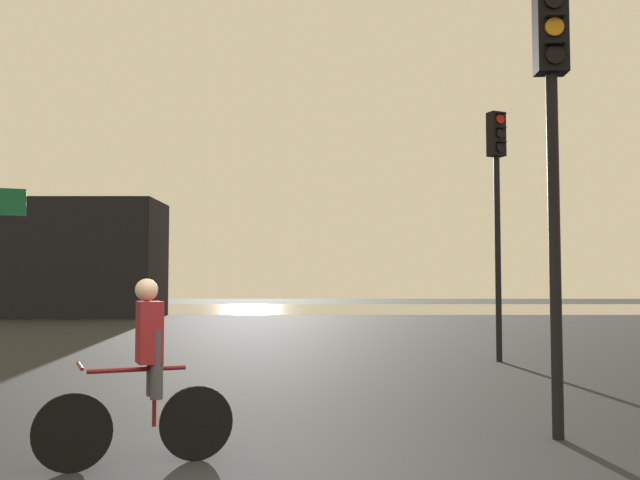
# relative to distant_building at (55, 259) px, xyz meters

# --- Properties ---
(water_strip) EXTENTS (80.00, 16.00, 0.01)m
(water_strip) POSITION_rel_distant_building_xyz_m (11.37, 10.00, -2.60)
(water_strip) COLOR gray
(water_strip) RESTS_ON ground
(distant_building) EXTENTS (9.29, 4.00, 5.20)m
(distant_building) POSITION_rel_distant_building_xyz_m (0.00, 0.00, 0.00)
(distant_building) COLOR black
(distant_building) RESTS_ON ground
(traffic_light_near_right) EXTENTS (0.33, 0.34, 4.66)m
(traffic_light_near_right) POSITION_rel_distant_building_xyz_m (14.28, -24.64, 0.62)
(traffic_light_near_right) COLOR black
(traffic_light_near_right) RESTS_ON ground
(traffic_light_far_right) EXTENTS (0.39, 0.41, 5.02)m
(traffic_light_far_right) POSITION_rel_distant_building_xyz_m (15.44, -17.66, 0.85)
(traffic_light_far_right) COLOR black
(traffic_light_far_right) RESTS_ON ground
(cyclist) EXTENTS (1.59, 0.75, 1.62)m
(cyclist) POSITION_rel_distant_building_xyz_m (10.34, -25.67, -1.78)
(cyclist) COLOR black
(cyclist) RESTS_ON ground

